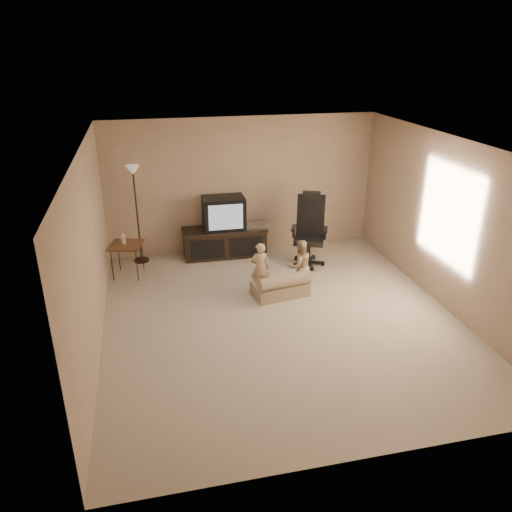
# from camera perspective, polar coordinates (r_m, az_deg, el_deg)

# --- Properties ---
(floor) EXTENTS (5.50, 5.50, 0.00)m
(floor) POSITION_cam_1_polar(r_m,az_deg,el_deg) (7.32, 2.79, -7.09)
(floor) COLOR #BDAB96
(floor) RESTS_ON ground
(room_shell) EXTENTS (5.50, 5.50, 5.50)m
(room_shell) POSITION_cam_1_polar(r_m,az_deg,el_deg) (6.68, 3.04, 4.22)
(room_shell) COLOR silver
(room_shell) RESTS_ON floor
(tv_stand) EXTENTS (1.58, 0.61, 1.13)m
(tv_stand) POSITION_cam_1_polar(r_m,az_deg,el_deg) (9.25, -3.60, 2.81)
(tv_stand) COLOR black
(tv_stand) RESTS_ON floor
(office_chair) EXTENTS (0.77, 0.79, 1.29)m
(office_chair) POSITION_cam_1_polar(r_m,az_deg,el_deg) (8.94, 6.10, 1.95)
(office_chair) COLOR black
(office_chair) RESTS_ON floor
(side_table) EXTENTS (0.63, 0.63, 0.78)m
(side_table) POSITION_cam_1_polar(r_m,az_deg,el_deg) (8.64, -14.65, 1.20)
(side_table) COLOR brown
(side_table) RESTS_ON floor
(floor_lamp) EXTENTS (0.28, 0.28, 1.77)m
(floor_lamp) POSITION_cam_1_polar(r_m,az_deg,el_deg) (8.95, -13.66, 7.03)
(floor_lamp) COLOR black
(floor_lamp) RESTS_ON floor
(child_sofa) EXTENTS (0.91, 0.61, 0.41)m
(child_sofa) POSITION_cam_1_polar(r_m,az_deg,el_deg) (7.84, 2.90, -3.51)
(child_sofa) COLOR gray
(child_sofa) RESTS_ON floor
(toddler_left) EXTENTS (0.32, 0.24, 0.85)m
(toddler_left) POSITION_cam_1_polar(r_m,az_deg,el_deg) (7.84, 0.46, -1.39)
(toddler_left) COLOR tan
(toddler_left) RESTS_ON floor
(toddler_right) EXTENTS (0.46, 0.30, 0.87)m
(toddler_right) POSITION_cam_1_polar(r_m,az_deg,el_deg) (7.92, 4.99, -1.13)
(toddler_right) COLOR tan
(toddler_right) RESTS_ON floor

